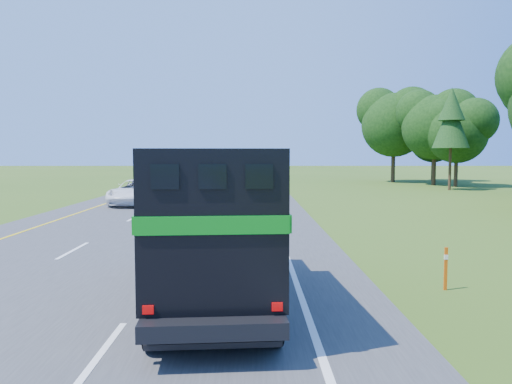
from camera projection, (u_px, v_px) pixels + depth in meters
road at (206, 190)px, 47.16m from camera, size 15.00×260.00×0.04m
lane_markings at (206, 189)px, 47.16m from camera, size 11.15×260.00×0.01m
horse_truck at (214, 222)px, 11.10m from camera, size 2.91×7.84×3.41m
white_suv at (137, 192)px, 32.97m from camera, size 3.11×6.11×1.65m
far_car at (218, 166)px, 111.68m from camera, size 2.01×4.65×1.56m
delineator at (446, 267)px, 12.32m from camera, size 0.09×0.05×1.07m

